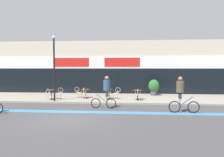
{
  "coord_description": "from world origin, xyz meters",
  "views": [
    {
      "loc": [
        3.3,
        -10.85,
        2.62
      ],
      "look_at": [
        1.88,
        5.48,
        1.78
      ],
      "focal_mm": 35.0,
      "sensor_mm": 36.0,
      "label": 1
    }
  ],
  "objects_px": {
    "cafe_chair_0_side": "(59,93)",
    "cafe_chair_1_side": "(78,92)",
    "cafe_chair_0_near": "(48,94)",
    "planter_pot": "(154,87)",
    "bistro_table_0": "(52,93)",
    "bistro_table_2": "(109,92)",
    "lamp_post": "(54,63)",
    "cyclist_2": "(106,89)",
    "bistro_table_3": "(138,93)",
    "cafe_chair_1_near": "(84,92)",
    "bistro_table_1": "(86,92)",
    "cafe_chair_2_side": "(117,92)",
    "cyclist_1": "(181,92)",
    "cafe_chair_3_near": "(138,94)",
    "cafe_chair_2_near": "(108,93)"
  },
  "relations": [
    {
      "from": "bistro_table_3",
      "to": "cafe_chair_2_side",
      "type": "relative_size",
      "value": 0.82
    },
    {
      "from": "cafe_chair_1_side",
      "to": "cafe_chair_2_near",
      "type": "distance_m",
      "value": 2.75
    },
    {
      "from": "cafe_chair_1_near",
      "to": "cafe_chair_1_side",
      "type": "bearing_deg",
      "value": 39.96
    },
    {
      "from": "bistro_table_1",
      "to": "planter_pot",
      "type": "height_order",
      "value": "planter_pot"
    },
    {
      "from": "cafe_chair_2_side",
      "to": "bistro_table_1",
      "type": "bearing_deg",
      "value": -13.84
    },
    {
      "from": "bistro_table_0",
      "to": "cafe_chair_2_near",
      "type": "distance_m",
      "value": 4.48
    },
    {
      "from": "planter_pot",
      "to": "cafe_chair_0_side",
      "type": "bearing_deg",
      "value": -157.92
    },
    {
      "from": "bistro_table_3",
      "to": "lamp_post",
      "type": "bearing_deg",
      "value": -168.52
    },
    {
      "from": "cafe_chair_1_side",
      "to": "cyclist_1",
      "type": "distance_m",
      "value": 8.68
    },
    {
      "from": "cyclist_2",
      "to": "cafe_chair_3_near",
      "type": "bearing_deg",
      "value": -125.98
    },
    {
      "from": "cafe_chair_0_near",
      "to": "cafe_chair_1_near",
      "type": "relative_size",
      "value": 1.0
    },
    {
      "from": "cafe_chair_1_near",
      "to": "cafe_chair_1_side",
      "type": "relative_size",
      "value": 1.0
    },
    {
      "from": "bistro_table_0",
      "to": "lamp_post",
      "type": "relative_size",
      "value": 0.15
    },
    {
      "from": "cafe_chair_1_side",
      "to": "cyclist_2",
      "type": "height_order",
      "value": "cyclist_2"
    },
    {
      "from": "bistro_table_0",
      "to": "bistro_table_2",
      "type": "height_order",
      "value": "bistro_table_2"
    },
    {
      "from": "bistro_table_0",
      "to": "cafe_chair_1_near",
      "type": "xyz_separation_m",
      "value": [
        2.52,
        0.32,
        -0.01
      ]
    },
    {
      "from": "bistro_table_0",
      "to": "planter_pot",
      "type": "bearing_deg",
      "value": 20.6
    },
    {
      "from": "bistro_table_0",
      "to": "cafe_chair_1_side",
      "type": "height_order",
      "value": "cafe_chair_1_side"
    },
    {
      "from": "cyclist_1",
      "to": "lamp_post",
      "type": "bearing_deg",
      "value": 163.37
    },
    {
      "from": "bistro_table_1",
      "to": "cafe_chair_2_side",
      "type": "xyz_separation_m",
      "value": [
        2.59,
        -0.28,
        0.01
      ]
    },
    {
      "from": "bistro_table_3",
      "to": "cafe_chair_2_near",
      "type": "height_order",
      "value": "cafe_chair_2_near"
    },
    {
      "from": "cafe_chair_2_near",
      "to": "cafe_chair_2_side",
      "type": "xyz_separation_m",
      "value": [
        0.62,
        0.64,
        0.0
      ]
    },
    {
      "from": "cafe_chair_3_near",
      "to": "cyclist_2",
      "type": "bearing_deg",
      "value": 144.07
    },
    {
      "from": "cafe_chair_2_side",
      "to": "cyclist_2",
      "type": "height_order",
      "value": "cyclist_2"
    },
    {
      "from": "bistro_table_1",
      "to": "cafe_chair_3_near",
      "type": "xyz_separation_m",
      "value": [
        4.22,
        -1.21,
        0.01
      ]
    },
    {
      "from": "cafe_chair_1_side",
      "to": "cafe_chair_2_side",
      "type": "bearing_deg",
      "value": 3.37
    },
    {
      "from": "bistro_table_2",
      "to": "cafe_chair_2_near",
      "type": "distance_m",
      "value": 0.63
    },
    {
      "from": "bistro_table_1",
      "to": "bistro_table_2",
      "type": "relative_size",
      "value": 0.93
    },
    {
      "from": "bistro_table_1",
      "to": "cafe_chair_0_side",
      "type": "relative_size",
      "value": 0.79
    },
    {
      "from": "cafe_chair_0_side",
      "to": "planter_pot",
      "type": "height_order",
      "value": "planter_pot"
    },
    {
      "from": "bistro_table_3",
      "to": "planter_pot",
      "type": "relative_size",
      "value": 0.52
    },
    {
      "from": "cafe_chair_0_side",
      "to": "cafe_chair_2_near",
      "type": "height_order",
      "value": "same"
    },
    {
      "from": "bistro_table_2",
      "to": "cafe_chair_0_near",
      "type": "height_order",
      "value": "cafe_chair_0_near"
    },
    {
      "from": "bistro_table_0",
      "to": "lamp_post",
      "type": "bearing_deg",
      "value": -58.11
    },
    {
      "from": "lamp_post",
      "to": "cyclist_2",
      "type": "xyz_separation_m",
      "value": [
        4.08,
        -1.94,
        -1.71
      ]
    },
    {
      "from": "bistro_table_2",
      "to": "planter_pot",
      "type": "xyz_separation_m",
      "value": [
        3.79,
        2.46,
        0.21
      ]
    },
    {
      "from": "cafe_chair_0_near",
      "to": "cafe_chair_2_side",
      "type": "height_order",
      "value": "same"
    },
    {
      "from": "bistro_table_0",
      "to": "lamp_post",
      "type": "height_order",
      "value": "lamp_post"
    },
    {
      "from": "cafe_chair_3_near",
      "to": "planter_pot",
      "type": "bearing_deg",
      "value": -21.17
    },
    {
      "from": "cafe_chair_0_near",
      "to": "cafe_chair_2_side",
      "type": "distance_m",
      "value": 5.27
    },
    {
      "from": "cafe_chair_0_side",
      "to": "cafe_chair_3_near",
      "type": "bearing_deg",
      "value": 170.75
    },
    {
      "from": "bistro_table_0",
      "to": "cyclist_2",
      "type": "xyz_separation_m",
      "value": [
        4.64,
        -2.84,
        0.58
      ]
    },
    {
      "from": "cafe_chair_1_near",
      "to": "cafe_chair_1_side",
      "type": "distance_m",
      "value": 0.9
    },
    {
      "from": "cafe_chair_0_near",
      "to": "planter_pot",
      "type": "height_order",
      "value": "planter_pot"
    },
    {
      "from": "bistro_table_0",
      "to": "lamp_post",
      "type": "distance_m",
      "value": 2.52
    },
    {
      "from": "lamp_post",
      "to": "cyclist_2",
      "type": "distance_m",
      "value": 4.83
    },
    {
      "from": "cafe_chair_1_near",
      "to": "cafe_chair_3_near",
      "type": "relative_size",
      "value": 1.0
    },
    {
      "from": "cafe_chair_0_side",
      "to": "cafe_chair_1_side",
      "type": "bearing_deg",
      "value": -149.78
    },
    {
      "from": "cafe_chair_3_near",
      "to": "cyclist_2",
      "type": "relative_size",
      "value": 0.44
    },
    {
      "from": "bistro_table_3",
      "to": "cyclist_1",
      "type": "distance_m",
      "value": 4.84
    }
  ]
}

